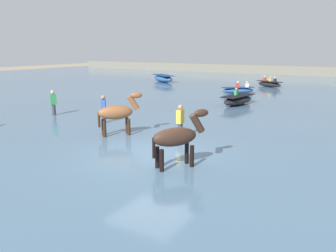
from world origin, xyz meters
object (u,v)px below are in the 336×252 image
object	(u,v)px
boat_distant_east	(163,78)
person_spectator_far	(104,111)
boat_distant_west	(269,84)
boat_mid_outer	(238,100)
boat_far_inshore	(238,90)
person_onlooker_right	(180,124)
horse_lead_chestnut	(117,113)
horse_trailing_dark_bay	(177,138)
person_onlooker_left	(53,105)

from	to	relation	value
boat_distant_east	person_spectator_far	distance (m)	20.56
boat_distant_west	person_spectator_far	distance (m)	20.05
boat_mid_outer	boat_distant_east	size ratio (longest dim) A/B	0.80
boat_far_inshore	person_onlooker_right	size ratio (longest dim) A/B	1.54
boat_mid_outer	person_onlooker_right	size ratio (longest dim) A/B	1.91
horse_lead_chestnut	boat_mid_outer	size ratio (longest dim) A/B	0.65
boat_mid_outer	boat_distant_west	world-z (taller)	boat_mid_outer
person_spectator_far	horse_trailing_dark_bay	bearing A→B (deg)	-30.83
horse_trailing_dark_bay	boat_distant_west	bearing A→B (deg)	97.98
boat_far_inshore	person_spectator_far	world-z (taller)	person_spectator_far
boat_mid_outer	person_onlooker_left	world-z (taller)	person_onlooker_left
horse_lead_chestnut	boat_mid_outer	bearing A→B (deg)	80.57
boat_distant_east	boat_distant_west	size ratio (longest dim) A/B	1.43
boat_mid_outer	horse_lead_chestnut	bearing A→B (deg)	-99.43
boat_far_inshore	person_onlooker_left	world-z (taller)	person_onlooker_left
horse_lead_chestnut	person_onlooker_left	xyz separation A→B (m)	(-5.68, 1.59, -0.33)
boat_mid_outer	boat_distant_east	distance (m)	15.86
boat_mid_outer	boat_distant_east	world-z (taller)	boat_mid_outer
boat_far_inshore	person_onlooker_right	world-z (taller)	person_onlooker_right
person_spectator_far	person_onlooker_right	world-z (taller)	same
boat_distant_west	horse_trailing_dark_bay	bearing A→B (deg)	-82.02
person_spectator_far	horse_lead_chestnut	bearing A→B (deg)	-35.70
person_onlooker_right	boat_mid_outer	bearing A→B (deg)	94.81
boat_distant_west	person_onlooker_right	bearing A→B (deg)	-85.20
horse_lead_chestnut	boat_distant_west	world-z (taller)	horse_lead_chestnut
boat_far_inshore	boat_distant_east	distance (m)	11.29
horse_lead_chestnut	horse_trailing_dark_bay	xyz separation A→B (m)	(3.98, -2.12, -0.01)
horse_trailing_dark_bay	boat_distant_east	distance (m)	26.63
boat_distant_east	person_onlooker_left	world-z (taller)	person_onlooker_left
boat_far_inshore	person_onlooker_left	bearing A→B (deg)	-111.73
person_onlooker_left	person_spectator_far	bearing A→B (deg)	-1.60
person_spectator_far	boat_far_inshore	bearing A→B (deg)	82.36
boat_far_inshore	boat_mid_outer	bearing A→B (deg)	-70.77
boat_far_inshore	person_spectator_far	size ratio (longest dim) A/B	1.54
person_onlooker_right	person_spectator_far	bearing A→B (deg)	173.08
horse_lead_chestnut	boat_mid_outer	distance (m)	10.08
boat_far_inshore	boat_distant_east	bearing A→B (deg)	153.49
boat_distant_west	person_onlooker_left	distance (m)	20.76
horse_lead_chestnut	person_spectator_far	world-z (taller)	horse_lead_chestnut
horse_trailing_dark_bay	person_onlooker_right	bearing A→B (deg)	117.23
boat_far_inshore	boat_distant_west	world-z (taller)	boat_distant_west
horse_lead_chestnut	boat_distant_east	world-z (taller)	horse_lead_chestnut
boat_distant_east	person_onlooker_right	size ratio (longest dim) A/B	2.38
boat_distant_west	person_onlooker_left	bearing A→B (deg)	-107.87
boat_distant_west	person_onlooker_right	size ratio (longest dim) A/B	1.67
horse_lead_chestnut	boat_distant_east	size ratio (longest dim) A/B	0.52
boat_distant_east	person_spectator_far	bearing A→B (deg)	-66.33
boat_far_inshore	person_onlooker_right	xyz separation A→B (m)	(2.62, -14.34, 0.31)
boat_far_inshore	person_onlooker_right	bearing A→B (deg)	-79.63
horse_lead_chestnut	boat_distant_west	xyz separation A→B (m)	(0.69, 21.35, -0.63)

